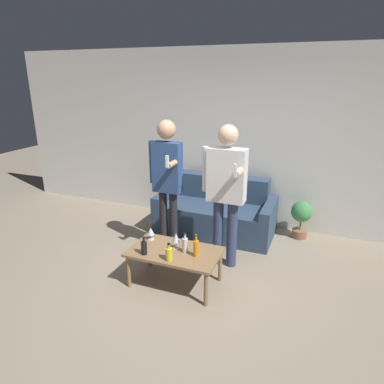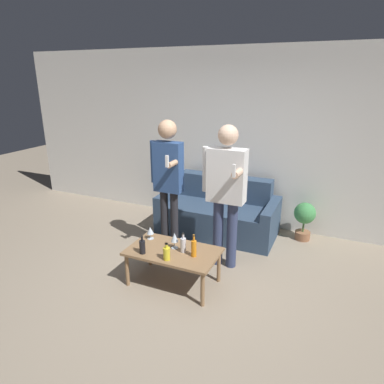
# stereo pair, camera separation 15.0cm
# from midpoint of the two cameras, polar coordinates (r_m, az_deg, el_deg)

# --- Properties ---
(ground_plane) EXTENTS (16.00, 16.00, 0.00)m
(ground_plane) POSITION_cam_midpoint_polar(r_m,az_deg,el_deg) (3.85, -4.14, -17.42)
(ground_plane) COLOR gray
(wall_back) EXTENTS (8.00, 0.06, 2.70)m
(wall_back) POSITION_cam_midpoint_polar(r_m,az_deg,el_deg) (5.38, 6.42, 8.76)
(wall_back) COLOR silver
(wall_back) RESTS_ON ground_plane
(couch) EXTENTS (1.74, 0.87, 0.82)m
(couch) POSITION_cam_midpoint_polar(r_m,az_deg,el_deg) (5.23, 3.25, -3.46)
(couch) COLOR #334760
(couch) RESTS_ON ground_plane
(coffee_table) EXTENTS (1.02, 0.59, 0.42)m
(coffee_table) POSITION_cam_midpoint_polar(r_m,az_deg,el_deg) (3.90, -4.00, -10.32)
(coffee_table) COLOR #8E6B47
(coffee_table) RESTS_ON ground_plane
(bottle_orange) EXTENTS (0.07, 0.07, 0.21)m
(bottle_orange) POSITION_cam_midpoint_polar(r_m,az_deg,el_deg) (3.81, -9.13, -9.11)
(bottle_orange) COLOR black
(bottle_orange) RESTS_ON coffee_table
(bottle_green) EXTENTS (0.06, 0.06, 0.23)m
(bottle_green) POSITION_cam_midpoint_polar(r_m,az_deg,el_deg) (3.81, -2.32, -8.77)
(bottle_green) COLOR silver
(bottle_green) RESTS_ON coffee_table
(bottle_dark) EXTENTS (0.08, 0.08, 0.19)m
(bottle_dark) POSITION_cam_midpoint_polar(r_m,az_deg,el_deg) (3.67, -5.03, -10.19)
(bottle_dark) COLOR yellow
(bottle_dark) RESTS_ON coffee_table
(bottle_yellow) EXTENTS (0.06, 0.06, 0.25)m
(bottle_yellow) POSITION_cam_midpoint_polar(r_m,az_deg,el_deg) (3.72, -0.50, -9.30)
(bottle_yellow) COLOR orange
(bottle_yellow) RESTS_ON coffee_table
(wine_glass_near) EXTENTS (0.08, 0.08, 0.19)m
(wine_glass_near) POSITION_cam_midpoint_polar(r_m,az_deg,el_deg) (3.87, -3.81, -7.67)
(wine_glass_near) COLOR silver
(wine_glass_near) RESTS_ON coffee_table
(wine_glass_far) EXTENTS (0.08, 0.08, 0.15)m
(wine_glass_far) POSITION_cam_midpoint_polar(r_m,az_deg,el_deg) (4.11, -7.94, -6.54)
(wine_glass_far) COLOR silver
(wine_glass_far) RESTS_ON coffee_table
(person_standing_left) EXTENTS (0.44, 0.44, 1.77)m
(person_standing_left) POSITION_cam_midpoint_polar(r_m,az_deg,el_deg) (4.37, -5.17, 2.87)
(person_standing_left) COLOR #232328
(person_standing_left) RESTS_ON ground_plane
(person_standing_right) EXTENTS (0.53, 0.45, 1.76)m
(person_standing_right) POSITION_cam_midpoint_polar(r_m,az_deg,el_deg) (4.05, 4.63, 0.98)
(person_standing_right) COLOR navy
(person_standing_right) RESTS_ON ground_plane
(potted_plant) EXTENTS (0.31, 0.31, 0.56)m
(potted_plant) POSITION_cam_midpoint_polar(r_m,az_deg,el_deg) (5.21, 16.98, -3.73)
(potted_plant) COLOR #936042
(potted_plant) RESTS_ON ground_plane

